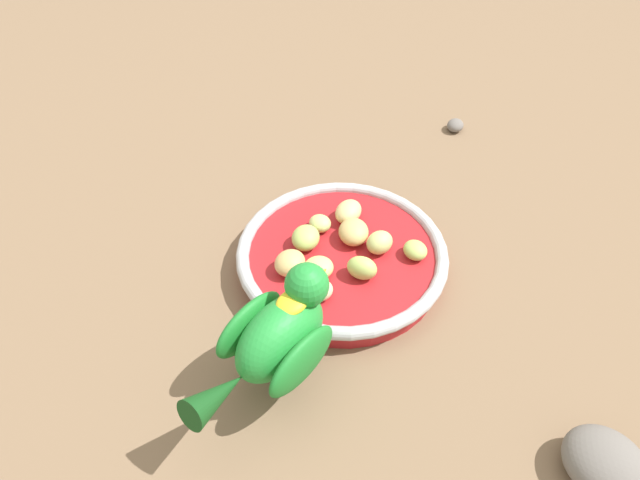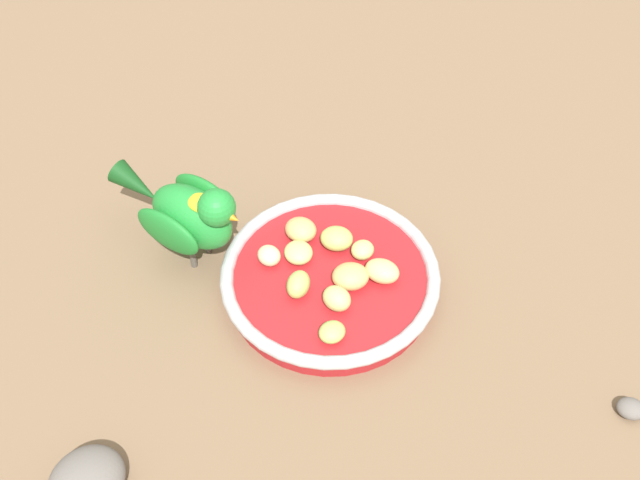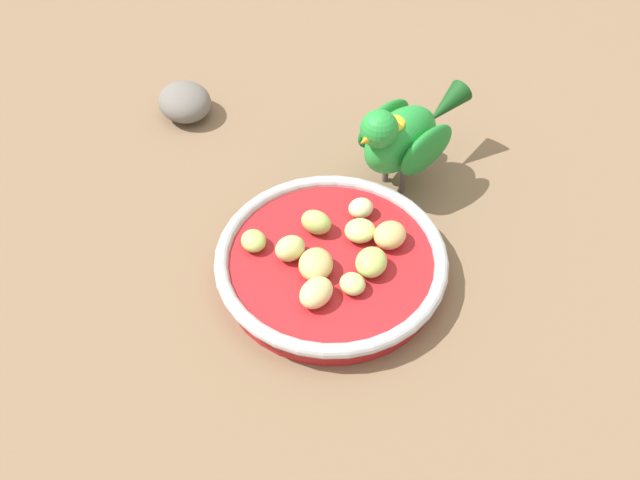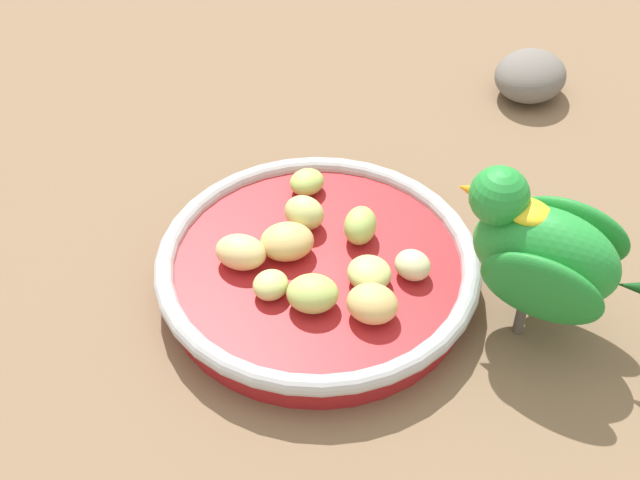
{
  "view_description": "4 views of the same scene",
  "coord_description": "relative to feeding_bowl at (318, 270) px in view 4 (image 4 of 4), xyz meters",
  "views": [
    {
      "loc": [
        0.39,
        -0.18,
        0.47
      ],
      "look_at": [
        0.02,
        -0.01,
        0.06
      ],
      "focal_mm": 32.38,
      "sensor_mm": 36.0,
      "label": 1
    },
    {
      "loc": [
        0.29,
        0.48,
        0.7
      ],
      "look_at": [
        0.02,
        0.0,
        0.07
      ],
      "focal_mm": 47.7,
      "sensor_mm": 36.0,
      "label": 2
    },
    {
      "loc": [
        -0.4,
        0.17,
        0.55
      ],
      "look_at": [
        0.0,
        0.03,
        0.06
      ],
      "focal_mm": 39.85,
      "sensor_mm": 36.0,
      "label": 3
    },
    {
      "loc": [
        -0.24,
        -0.34,
        0.46
      ],
      "look_at": [
        0.0,
        0.0,
        0.06
      ],
      "focal_mm": 50.22,
      "sensor_mm": 36.0,
      "label": 4
    }
  ],
  "objects": [
    {
      "name": "apple_piece_9",
      "position": [
        0.04,
        0.0,
        0.02
      ],
      "size": [
        0.04,
        0.04,
        0.02
      ],
      "primitive_type": "ellipsoid",
      "rotation": [
        0.0,
        0.0,
        3.9
      ],
      "color": "#B2CC66",
      "rests_on": "feeding_bowl"
    },
    {
      "name": "apple_piece_1",
      "position": [
        -0.01,
        0.02,
        0.02
      ],
      "size": [
        0.05,
        0.05,
        0.02
      ],
      "primitive_type": "ellipsoid",
      "rotation": [
        0.0,
        0.0,
        5.84
      ],
      "color": "tan",
      "rests_on": "feeding_bowl"
    },
    {
      "name": "parrot",
      "position": [
        0.1,
        -0.11,
        0.05
      ],
      "size": [
        0.11,
        0.16,
        0.12
      ],
      "rotation": [
        0.0,
        0.0,
        2.03
      ],
      "color": "#59544C",
      "rests_on": "ground_plane"
    },
    {
      "name": "rock_large",
      "position": [
        0.29,
        0.09,
        0.0
      ],
      "size": [
        0.08,
        0.08,
        0.04
      ],
      "primitive_type": "ellipsoid",
      "rotation": [
        0.0,
        0.0,
        3.43
      ],
      "color": "slate",
      "rests_on": "ground_plane"
    },
    {
      "name": "apple_piece_4",
      "position": [
        0.02,
        -0.04,
        0.02
      ],
      "size": [
        0.03,
        0.03,
        0.02
      ],
      "primitive_type": "ellipsoid",
      "rotation": [
        0.0,
        0.0,
        1.49
      ],
      "color": "#C6D17A",
      "rests_on": "feeding_bowl"
    },
    {
      "name": "apple_piece_2",
      "position": [
        0.0,
        -0.06,
        0.02
      ],
      "size": [
        0.04,
        0.04,
        0.02
      ],
      "primitive_type": "ellipsoid",
      "rotation": [
        0.0,
        0.0,
        5.28
      ],
      "color": "tan",
      "rests_on": "feeding_bowl"
    },
    {
      "name": "apple_piece_3",
      "position": [
        -0.04,
        -0.01,
        0.02
      ],
      "size": [
        0.03,
        0.03,
        0.02
      ],
      "primitive_type": "ellipsoid",
      "rotation": [
        0.0,
        0.0,
        0.37
      ],
      "color": "#C6D17A",
      "rests_on": "feeding_bowl"
    },
    {
      "name": "apple_piece_8",
      "position": [
        -0.04,
        0.03,
        0.02
      ],
      "size": [
        0.04,
        0.05,
        0.02
      ],
      "primitive_type": "ellipsoid",
      "rotation": [
        0.0,
        0.0,
        2.2
      ],
      "color": "#E5C67F",
      "rests_on": "feeding_bowl"
    },
    {
      "name": "ground_plane",
      "position": [
        -0.01,
        -0.02,
        -0.02
      ],
      "size": [
        4.0,
        4.0,
        0.0
      ],
      "primitive_type": "plane",
      "color": "#7A6047"
    },
    {
      "name": "apple_piece_0",
      "position": [
        0.01,
        0.04,
        0.02
      ],
      "size": [
        0.03,
        0.04,
        0.02
      ],
      "primitive_type": "ellipsoid",
      "rotation": [
        0.0,
        0.0,
        5.0
      ],
      "color": "#C6D17A",
      "rests_on": "feeding_bowl"
    },
    {
      "name": "apple_piece_7",
      "position": [
        0.05,
        -0.05,
        0.02
      ],
      "size": [
        0.03,
        0.03,
        0.02
      ],
      "primitive_type": "ellipsoid",
      "rotation": [
        0.0,
        0.0,
        1.72
      ],
      "color": "beige",
      "rests_on": "feeding_bowl"
    },
    {
      "name": "feeding_bowl",
      "position": [
        0.0,
        0.0,
        0.0
      ],
      "size": [
        0.23,
        0.23,
        0.03
      ],
      "color": "#AD1E23",
      "rests_on": "ground_plane"
    },
    {
      "name": "apple_piece_5",
      "position": [
        0.04,
        0.07,
        0.02
      ],
      "size": [
        0.03,
        0.03,
        0.02
      ],
      "primitive_type": "ellipsoid",
      "rotation": [
        0.0,
        0.0,
        3.22
      ],
      "color": "#B2CC66",
      "rests_on": "feeding_bowl"
    },
    {
      "name": "apple_piece_6",
      "position": [
        -0.03,
        -0.03,
        0.02
      ],
      "size": [
        0.05,
        0.04,
        0.02
      ],
      "primitive_type": "ellipsoid",
      "rotation": [
        0.0,
        0.0,
        2.47
      ],
      "color": "#B2CC66",
      "rests_on": "feeding_bowl"
    }
  ]
}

